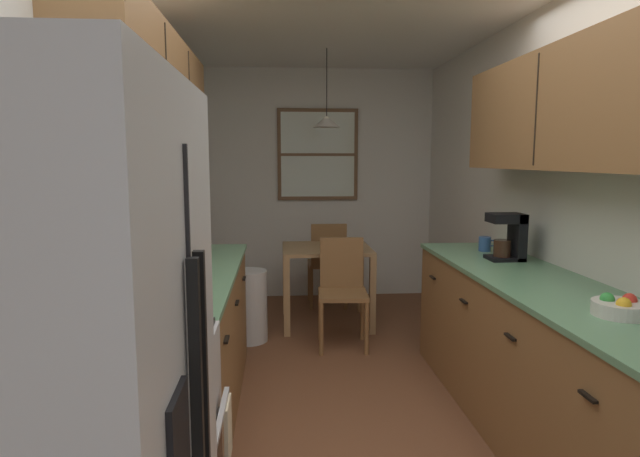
% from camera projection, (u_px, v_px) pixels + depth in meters
% --- Properties ---
extents(ground_plane, '(12.00, 12.00, 0.00)m').
position_uv_depth(ground_plane, '(345.00, 395.00, 3.51)').
color(ground_plane, brown).
extents(wall_left, '(0.10, 9.00, 2.55)m').
position_uv_depth(wall_left, '(129.00, 206.00, 3.23)').
color(wall_left, silver).
rests_on(wall_left, ground).
extents(wall_right, '(0.10, 9.00, 2.55)m').
position_uv_depth(wall_right, '(551.00, 203.00, 3.44)').
color(wall_right, silver).
rests_on(wall_right, ground).
extents(wall_back, '(4.40, 0.10, 2.55)m').
position_uv_depth(wall_back, '(317.00, 185.00, 5.96)').
color(wall_back, silver).
rests_on(wall_back, ground).
extents(microwave_over_range, '(0.39, 0.61, 0.36)m').
position_uv_depth(microwave_over_range, '(72.00, 131.00, 1.73)').
color(microwave_over_range, black).
extents(counter_left, '(0.64, 1.98, 0.90)m').
position_uv_depth(counter_left, '(186.00, 344.00, 3.18)').
color(counter_left, olive).
rests_on(counter_left, ground).
extents(upper_cabinets_left, '(0.33, 2.06, 0.76)m').
position_uv_depth(upper_cabinets_left, '(151.00, 103.00, 2.93)').
color(upper_cabinets_left, olive).
extents(counter_right, '(0.64, 3.28, 0.90)m').
position_uv_depth(counter_right, '(568.00, 383.00, 2.62)').
color(counter_right, olive).
rests_on(counter_right, ground).
extents(upper_cabinets_right, '(0.33, 2.96, 0.66)m').
position_uv_depth(upper_cabinets_right, '(622.00, 100.00, 2.40)').
color(upper_cabinets_right, olive).
extents(dining_table, '(0.82, 0.74, 0.74)m').
position_uv_depth(dining_table, '(326.00, 261.00, 4.96)').
color(dining_table, '#A87F51').
rests_on(dining_table, ground).
extents(dining_chair_near, '(0.42, 0.42, 0.90)m').
position_uv_depth(dining_chair_near, '(342.00, 286.00, 4.41)').
color(dining_chair_near, olive).
rests_on(dining_chair_near, ground).
extents(dining_chair_far, '(0.40, 0.40, 0.90)m').
position_uv_depth(dining_chair_far, '(328.00, 260.00, 5.55)').
color(dining_chair_far, olive).
rests_on(dining_chair_far, ground).
extents(pendant_light, '(0.25, 0.25, 0.70)m').
position_uv_depth(pendant_light, '(327.00, 121.00, 4.79)').
color(pendant_light, black).
extents(back_window, '(0.90, 0.05, 1.01)m').
position_uv_depth(back_window, '(318.00, 155.00, 5.84)').
color(back_window, brown).
extents(trash_bin, '(0.32, 0.32, 0.62)m').
position_uv_depth(trash_bin, '(248.00, 306.00, 4.51)').
color(trash_bin, silver).
rests_on(trash_bin, ground).
extents(storage_canister, '(0.12, 0.12, 0.21)m').
position_uv_depth(storage_canister, '(156.00, 280.00, 2.43)').
color(storage_canister, '#D84C19').
rests_on(storage_canister, counter_left).
extents(dish_towel, '(0.02, 0.16, 0.24)m').
position_uv_depth(dish_towel, '(228.00, 431.00, 2.07)').
color(dish_towel, beige).
extents(coffee_maker, '(0.22, 0.18, 0.31)m').
position_uv_depth(coffee_maker, '(510.00, 236.00, 3.45)').
color(coffee_maker, black).
rests_on(coffee_maker, counter_right).
extents(mug_spare, '(0.12, 0.09, 0.10)m').
position_uv_depth(mug_spare, '(485.00, 244.00, 3.80)').
color(mug_spare, '#335999').
rests_on(mug_spare, counter_right).
extents(fruit_bowl, '(0.23, 0.23, 0.09)m').
position_uv_depth(fruit_bowl, '(620.00, 307.00, 2.23)').
color(fruit_bowl, silver).
rests_on(fruit_bowl, counter_right).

